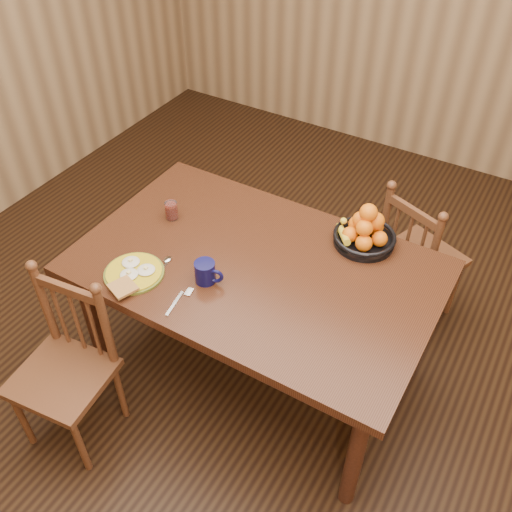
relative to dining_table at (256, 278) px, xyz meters
The scene contains 10 objects.
room 0.68m from the dining_table, ahead, with size 4.52×5.02×2.72m.
dining_table is the anchor object (origin of this frame).
chair_far 1.00m from the dining_table, 56.20° to the left, with size 0.50×0.49×0.85m.
chair_near 0.93m from the dining_table, 128.08° to the right, with size 0.43×0.42×0.87m.
breakfast_plate 0.55m from the dining_table, 141.88° to the right, with size 0.26×0.30×0.04m.
fork 0.40m from the dining_table, 114.75° to the right, with size 0.05×0.18×0.00m.
spoon 0.42m from the dining_table, 149.84° to the right, with size 0.04×0.16×0.01m.
coffee_mug 0.27m from the dining_table, 123.32° to the right, with size 0.13×0.09×0.10m.
juice_glass 0.54m from the dining_table, behind, with size 0.06×0.06×0.09m.
fruit_bowl 0.54m from the dining_table, 47.39° to the left, with size 0.29×0.29×0.22m.
Camera 1 is at (0.95, -1.60, 2.48)m, focal length 40.00 mm.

